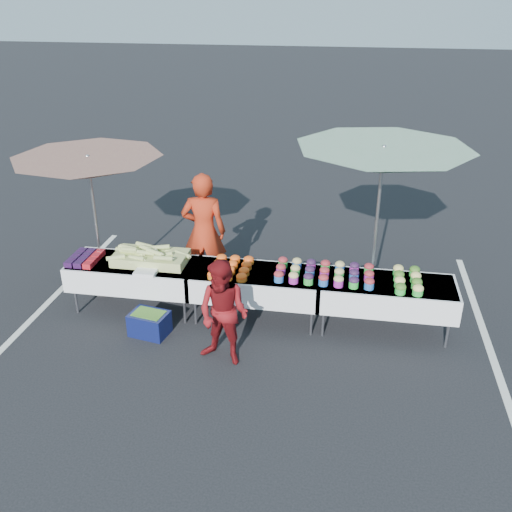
% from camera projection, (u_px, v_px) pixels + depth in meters
% --- Properties ---
extents(ground, '(80.00, 80.00, 0.00)m').
position_uv_depth(ground, '(256.00, 318.00, 8.28)').
color(ground, black).
extents(stripe_left, '(0.10, 5.00, 0.00)m').
position_uv_depth(stripe_left, '(51.00, 299.00, 8.77)').
color(stripe_left, silver).
rests_on(stripe_left, ground).
extents(stripe_right, '(0.10, 5.00, 0.00)m').
position_uv_depth(stripe_right, '(486.00, 339.00, 7.79)').
color(stripe_right, silver).
rests_on(stripe_right, ground).
extents(table_left, '(1.86, 0.81, 0.75)m').
position_uv_depth(table_left, '(134.00, 273.00, 8.31)').
color(table_left, white).
rests_on(table_left, ground).
extents(table_center, '(1.86, 0.81, 0.75)m').
position_uv_depth(table_center, '(256.00, 283.00, 8.03)').
color(table_center, white).
rests_on(table_center, ground).
extents(table_right, '(1.86, 0.81, 0.75)m').
position_uv_depth(table_right, '(386.00, 293.00, 7.76)').
color(table_right, white).
rests_on(table_right, ground).
extents(berry_punnets, '(0.40, 0.54, 0.08)m').
position_uv_depth(berry_punnets, '(85.00, 258.00, 8.27)').
color(berry_punnets, black).
rests_on(berry_punnets, table_left).
extents(corn_pile, '(1.16, 0.57, 0.26)m').
position_uv_depth(corn_pile, '(150.00, 257.00, 8.20)').
color(corn_pile, tan).
rests_on(corn_pile, table_left).
extents(plastic_bags, '(0.30, 0.25, 0.05)m').
position_uv_depth(plastic_bags, '(146.00, 272.00, 7.91)').
color(plastic_bags, white).
rests_on(plastic_bags, table_left).
extents(carrot_bowls, '(0.55, 0.69, 0.11)m').
position_uv_depth(carrot_bowls, '(231.00, 267.00, 7.98)').
color(carrot_bowls, '#C46015').
rests_on(carrot_bowls, table_center).
extents(potato_cups, '(1.34, 0.58, 0.16)m').
position_uv_depth(potato_cups, '(324.00, 272.00, 7.78)').
color(potato_cups, '#245BAC').
rests_on(potato_cups, table_right).
extents(bean_baskets, '(0.36, 0.68, 0.15)m').
position_uv_depth(bean_baskets, '(408.00, 280.00, 7.61)').
color(bean_baskets, green).
rests_on(bean_baskets, table_right).
extents(vendor, '(0.73, 0.52, 1.88)m').
position_uv_depth(vendor, '(204.00, 232.00, 8.77)').
color(vendor, '#AA2B13').
rests_on(vendor, ground).
extents(customer, '(0.80, 0.69, 1.41)m').
position_uv_depth(customer, '(223.00, 313.00, 7.06)').
color(customer, maroon).
rests_on(customer, ground).
extents(umbrella_left, '(2.60, 2.60, 2.20)m').
position_uv_depth(umbrella_left, '(89.00, 169.00, 8.16)').
color(umbrella_left, black).
rests_on(umbrella_left, ground).
extents(umbrella_right, '(2.83, 2.83, 2.47)m').
position_uv_depth(umbrella_right, '(383.00, 161.00, 7.64)').
color(umbrella_right, black).
rests_on(umbrella_right, ground).
extents(storage_bin, '(0.57, 0.46, 0.33)m').
position_uv_depth(storage_bin, '(150.00, 323.00, 7.84)').
color(storage_bin, '#0D1341').
rests_on(storage_bin, ground).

